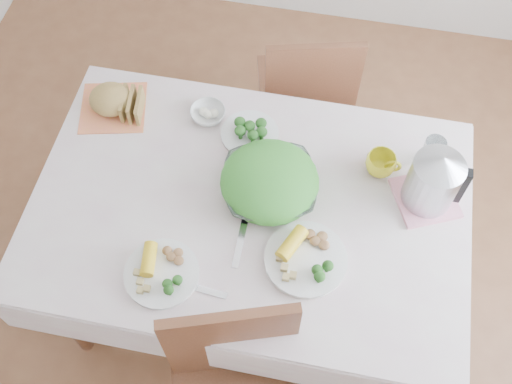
% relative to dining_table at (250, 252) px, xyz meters
% --- Properties ---
extents(floor, '(3.60, 3.60, 0.00)m').
position_rel_dining_table_xyz_m(floor, '(0.00, 0.00, -0.38)').
color(floor, brown).
rests_on(floor, ground).
extents(dining_table, '(1.40, 0.90, 0.75)m').
position_rel_dining_table_xyz_m(dining_table, '(0.00, 0.00, 0.00)').
color(dining_table, brown).
rests_on(dining_table, floor).
extents(tablecloth, '(1.50, 1.00, 0.01)m').
position_rel_dining_table_xyz_m(tablecloth, '(0.00, 0.00, 0.38)').
color(tablecloth, silver).
rests_on(tablecloth, dining_table).
extents(chair_far, '(0.49, 0.49, 0.90)m').
position_rel_dining_table_xyz_m(chair_far, '(0.08, 0.82, 0.09)').
color(chair_far, brown).
rests_on(chair_far, floor).
extents(salad_bowl, '(0.39, 0.39, 0.08)m').
position_rel_dining_table_xyz_m(salad_bowl, '(0.06, 0.07, 0.43)').
color(salad_bowl, white).
rests_on(salad_bowl, tablecloth).
extents(dinner_plate_left, '(0.29, 0.29, 0.02)m').
position_rel_dining_table_xyz_m(dinner_plate_left, '(-0.22, -0.31, 0.40)').
color(dinner_plate_left, white).
rests_on(dinner_plate_left, tablecloth).
extents(dinner_plate_right, '(0.38, 0.38, 0.02)m').
position_rel_dining_table_xyz_m(dinner_plate_right, '(0.22, -0.17, 0.40)').
color(dinner_plate_right, white).
rests_on(dinner_plate_right, tablecloth).
extents(broccoli_plate, '(0.26, 0.26, 0.02)m').
position_rel_dining_table_xyz_m(broccoli_plate, '(-0.06, 0.29, 0.40)').
color(broccoli_plate, beige).
rests_on(broccoli_plate, tablecloth).
extents(napkin, '(0.29, 0.29, 0.00)m').
position_rel_dining_table_xyz_m(napkin, '(-0.59, 0.31, 0.39)').
color(napkin, '#E2794A').
rests_on(napkin, tablecloth).
extents(bread_loaf, '(0.19, 0.18, 0.10)m').
position_rel_dining_table_xyz_m(bread_loaf, '(-0.59, 0.31, 0.45)').
color(bread_loaf, olive).
rests_on(bread_loaf, napkin).
extents(fruit_bowl, '(0.14, 0.14, 0.04)m').
position_rel_dining_table_xyz_m(fruit_bowl, '(-0.23, 0.34, 0.41)').
color(fruit_bowl, white).
rests_on(fruit_bowl, tablecloth).
extents(yellow_mug, '(0.11, 0.11, 0.08)m').
position_rel_dining_table_xyz_m(yellow_mug, '(0.42, 0.22, 0.43)').
color(yellow_mug, yellow).
rests_on(yellow_mug, tablecloth).
extents(glass_tumbler, '(0.09, 0.09, 0.14)m').
position_rel_dining_table_xyz_m(glass_tumbler, '(0.59, 0.28, 0.45)').
color(glass_tumbler, white).
rests_on(glass_tumbler, tablecloth).
extents(pink_tray, '(0.26, 0.26, 0.02)m').
position_rel_dining_table_xyz_m(pink_tray, '(0.59, 0.14, 0.40)').
color(pink_tray, pink).
rests_on(pink_tray, tablecloth).
extents(electric_kettle, '(0.22, 0.22, 0.24)m').
position_rel_dining_table_xyz_m(electric_kettle, '(0.59, 0.14, 0.51)').
color(electric_kettle, '#B2B5BA').
rests_on(electric_kettle, pink_tray).
extents(fork_right, '(0.03, 0.19, 0.00)m').
position_rel_dining_table_xyz_m(fork_right, '(-0.00, -0.14, 0.39)').
color(fork_right, silver).
rests_on(fork_right, tablecloth).
extents(knife, '(0.19, 0.04, 0.00)m').
position_rel_dining_table_xyz_m(knife, '(-0.09, -0.33, 0.39)').
color(knife, silver).
rests_on(knife, tablecloth).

